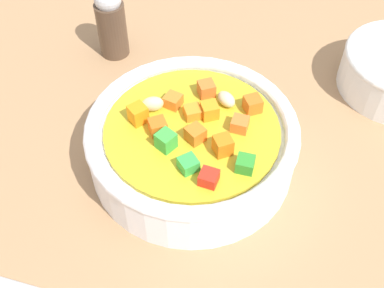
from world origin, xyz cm
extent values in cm
cube|color=#9E754F|center=(0.00, 0.00, -1.00)|extent=(140.00, 140.00, 2.00)
cylinder|color=white|center=(0.00, 0.00, 1.89)|extent=(16.80, 16.80, 3.79)
torus|color=white|center=(0.00, 0.00, 4.16)|extent=(17.03, 17.03, 1.24)
cylinder|color=gold|center=(0.00, 0.00, 3.99)|extent=(13.98, 13.98, 0.40)
cube|color=green|center=(-2.66, 2.95, 4.68)|extent=(1.55, 1.55, 0.98)
cube|color=green|center=(-0.23, 2.73, 4.90)|extent=(1.34, 1.34, 1.41)
cube|color=orange|center=(-2.62, -2.65, 4.71)|extent=(1.73, 1.73, 1.03)
cube|color=orange|center=(-1.01, 0.62, 4.79)|extent=(1.38, 1.38, 1.21)
cube|color=#2D8929|center=(-5.54, -0.39, 4.72)|extent=(1.75, 1.75, 1.05)
ellipsoid|color=#C6C08C|center=(3.70, 0.82, 4.80)|extent=(1.95, 2.13, 1.23)
cube|color=red|center=(-4.54, 2.75, 4.67)|extent=(1.70, 1.70, 0.97)
cube|color=orange|center=(2.92, -0.68, 4.69)|extent=(1.59, 1.59, 1.00)
cube|color=orange|center=(1.92, -3.53, 4.80)|extent=(1.72, 1.72, 1.22)
cube|color=orange|center=(3.54, 2.47, 4.95)|extent=(1.44, 1.44, 1.52)
cube|color=orange|center=(0.91, -0.95, 4.64)|extent=(1.73, 1.73, 0.90)
cube|color=orange|center=(-3.30, -0.46, 4.91)|extent=(1.69, 1.69, 1.45)
cube|color=orange|center=(-1.94, -4.92, 4.82)|extent=(1.70, 1.70, 1.26)
ellipsoid|color=beige|center=(0.39, -3.90, 4.72)|extent=(1.96, 1.45, 1.05)
cube|color=orange|center=(1.61, 2.13, 4.76)|extent=(1.69, 1.69, 1.14)
cube|color=orange|center=(-0.37, -1.94, 4.82)|extent=(1.73, 1.73, 1.26)
cylinder|color=#4C3828|center=(16.07, -4.43, 2.87)|extent=(2.95, 2.95, 5.74)
camera|label=1|loc=(-18.19, 17.66, 32.10)|focal=44.90mm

